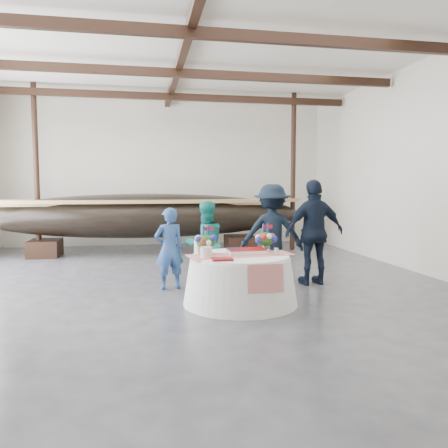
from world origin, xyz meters
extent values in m
cube|color=#3D3D42|center=(0.00, 0.00, 0.00)|extent=(10.00, 12.00, 0.01)
cube|color=silver|center=(0.00, 6.00, 2.25)|extent=(10.00, 0.02, 4.50)
cube|color=silver|center=(0.00, -6.00, 2.25)|extent=(10.00, 0.02, 4.50)
cube|color=silver|center=(5.00, 0.00, 2.25)|extent=(0.02, 12.00, 4.50)
cube|color=white|center=(0.00, 0.00, 4.50)|extent=(10.00, 12.00, 0.01)
cube|color=black|center=(0.00, -1.00, 4.25)|extent=(9.80, 0.12, 0.18)
cube|color=black|center=(0.00, 1.50, 4.25)|extent=(9.80, 0.12, 0.18)
cube|color=black|center=(0.00, 4.00, 4.25)|extent=(9.80, 0.12, 0.18)
cube|color=black|center=(0.00, 0.00, 4.38)|extent=(0.15, 11.76, 0.15)
cylinder|color=black|center=(-3.50, 4.08, 2.25)|extent=(0.14, 0.14, 4.50)
cylinder|color=black|center=(3.50, 4.08, 2.25)|extent=(0.14, 0.14, 4.50)
cube|color=black|center=(-3.35, 4.08, 0.22)|extent=(0.77, 0.99, 0.44)
cube|color=black|center=(1.93, 4.08, 0.22)|extent=(0.77, 0.99, 0.44)
ellipsoid|color=black|center=(-0.71, 4.08, 1.05)|extent=(8.81, 1.76, 1.21)
cube|color=#9E7A4C|center=(-0.71, 4.08, 1.38)|extent=(7.05, 1.16, 0.07)
cone|color=white|center=(0.70, -1.39, 0.37)|extent=(1.80, 1.80, 0.75)
cylinder|color=white|center=(0.70, -1.39, 0.76)|extent=(1.53, 1.53, 0.04)
cube|color=red|center=(0.70, -1.39, 0.78)|extent=(1.72, 0.76, 0.01)
cube|color=white|center=(0.83, -1.30, 0.81)|extent=(0.60, 0.40, 0.07)
cylinder|color=white|center=(0.14, -1.54, 0.86)|extent=(0.18, 0.18, 0.17)
cylinder|color=white|center=(0.10, -1.07, 0.88)|extent=(0.18, 0.18, 0.20)
cube|color=maroon|center=(0.34, -1.81, 0.79)|extent=(0.30, 0.24, 0.03)
cone|color=silver|center=(1.25, -1.51, 0.84)|extent=(0.09, 0.09, 0.12)
imported|color=navy|center=(-0.34, -0.21, 0.74)|extent=(0.61, 0.47, 1.47)
imported|color=teal|center=(0.33, -0.13, 0.79)|extent=(0.91, 0.79, 1.59)
imported|color=black|center=(1.65, 0.04, 0.95)|extent=(1.34, 0.93, 1.89)
imported|color=black|center=(2.37, -0.32, 0.99)|extent=(1.20, 0.58, 1.98)
camera|label=1|loc=(-0.79, -8.03, 1.86)|focal=35.00mm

